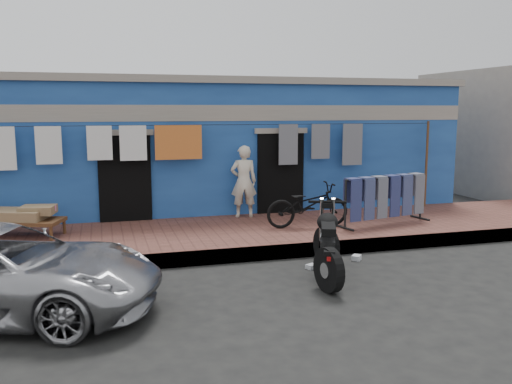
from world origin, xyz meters
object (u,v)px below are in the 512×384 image
seated_person (244,181)px  charpoy (20,222)px  jeans_rack (385,199)px  motorcycle (328,242)px  bicycle (308,200)px

seated_person → charpoy: seated_person is taller
charpoy → jeans_rack: (7.20, -0.86, 0.25)m
motorcycle → seated_person: bearing=116.8°
motorcycle → charpoy: size_ratio=1.03×
charpoy → bicycle: bearing=-7.2°
seated_person → bicycle: bearing=132.9°
bicycle → motorcycle: bearing=167.4°
motorcycle → jeans_rack: 3.31m
motorcycle → jeans_rack: jeans_rack is taller
jeans_rack → bicycle: bearing=174.5°
seated_person → bicycle: size_ratio=0.94×
charpoy → jeans_rack: 7.25m
bicycle → jeans_rack: size_ratio=0.77×
motorcycle → charpoy: bearing=168.5°
seated_person → motorcycle: (0.34, -3.88, -0.48)m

